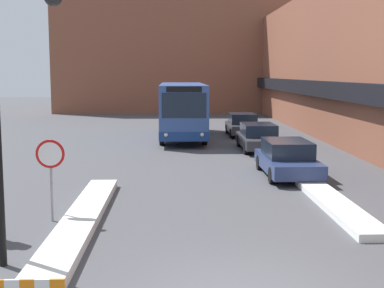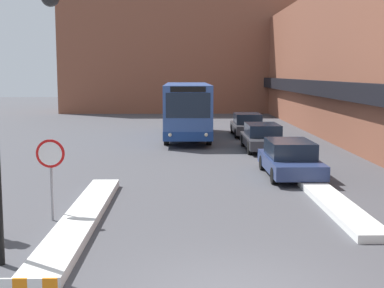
{
  "view_description": "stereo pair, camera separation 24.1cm",
  "coord_description": "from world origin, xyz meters",
  "px_view_note": "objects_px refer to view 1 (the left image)",
  "views": [
    {
      "loc": [
        -1.16,
        -9.07,
        3.94
      ],
      "look_at": [
        -0.65,
        5.62,
        1.99
      ],
      "focal_mm": 50.0,
      "sensor_mm": 36.0,
      "label": 1
    },
    {
      "loc": [
        -0.92,
        -9.07,
        3.94
      ],
      "look_at": [
        -0.65,
        5.62,
        1.99
      ],
      "focal_mm": 50.0,
      "sensor_mm": 36.0,
      "label": 2
    }
  ],
  "objects_px": {
    "parked_car_front": "(287,158)",
    "street_lamp": "(11,91)",
    "parked_car_middle": "(258,137)",
    "stop_sign": "(50,163)",
    "city_bus": "(182,109)",
    "parked_car_back": "(242,125)"
  },
  "relations": [
    {
      "from": "street_lamp",
      "to": "city_bus",
      "type": "bearing_deg",
      "value": 80.22
    },
    {
      "from": "street_lamp",
      "to": "stop_sign",
      "type": "bearing_deg",
      "value": 90.67
    },
    {
      "from": "city_bus",
      "to": "parked_car_front",
      "type": "xyz_separation_m",
      "value": [
        3.83,
        -12.33,
        -1.09
      ]
    },
    {
      "from": "parked_car_back",
      "to": "street_lamp",
      "type": "height_order",
      "value": "street_lamp"
    },
    {
      "from": "parked_car_front",
      "to": "parked_car_back",
      "type": "height_order",
      "value": "parked_car_back"
    },
    {
      "from": "street_lamp",
      "to": "parked_car_middle",
      "type": "bearing_deg",
      "value": 65.22
    },
    {
      "from": "parked_car_front",
      "to": "stop_sign",
      "type": "relative_size",
      "value": 2.06
    },
    {
      "from": "parked_car_middle",
      "to": "parked_car_front",
      "type": "bearing_deg",
      "value": -90.0
    },
    {
      "from": "parked_car_middle",
      "to": "parked_car_back",
      "type": "xyz_separation_m",
      "value": [
        -0.0,
        6.46,
        0.01
      ]
    },
    {
      "from": "city_bus",
      "to": "stop_sign",
      "type": "xyz_separation_m",
      "value": [
        -3.79,
        -18.44,
        -0.19
      ]
    },
    {
      "from": "parked_car_middle",
      "to": "stop_sign",
      "type": "height_order",
      "value": "stop_sign"
    },
    {
      "from": "city_bus",
      "to": "street_lamp",
      "type": "xyz_separation_m",
      "value": [
        -3.75,
        -21.76,
        1.8
      ]
    },
    {
      "from": "parked_car_middle",
      "to": "stop_sign",
      "type": "bearing_deg",
      "value": -120.18
    },
    {
      "from": "parked_car_back",
      "to": "stop_sign",
      "type": "distance_m",
      "value": 21.02
    },
    {
      "from": "street_lamp",
      "to": "parked_car_front",
      "type": "bearing_deg",
      "value": 51.17
    },
    {
      "from": "city_bus",
      "to": "parked_car_back",
      "type": "xyz_separation_m",
      "value": [
        3.83,
        1.13,
        -1.08
      ]
    },
    {
      "from": "city_bus",
      "to": "stop_sign",
      "type": "height_order",
      "value": "city_bus"
    },
    {
      "from": "parked_car_front",
      "to": "parked_car_back",
      "type": "distance_m",
      "value": 13.46
    },
    {
      "from": "stop_sign",
      "to": "parked_car_middle",
      "type": "bearing_deg",
      "value": 59.82
    },
    {
      "from": "parked_car_front",
      "to": "stop_sign",
      "type": "height_order",
      "value": "stop_sign"
    },
    {
      "from": "parked_car_front",
      "to": "street_lamp",
      "type": "xyz_separation_m",
      "value": [
        -7.58,
        -9.42,
        2.89
      ]
    },
    {
      "from": "parked_car_front",
      "to": "parked_car_back",
      "type": "xyz_separation_m",
      "value": [
        -0.0,
        13.46,
        0.01
      ]
    }
  ]
}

